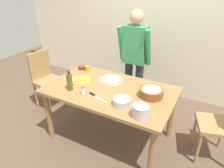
# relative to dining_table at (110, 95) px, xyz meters

# --- Properties ---
(ground) EXTENTS (8.00, 8.00, 0.00)m
(ground) POSITION_rel_dining_table_xyz_m (0.00, 0.00, -0.67)
(ground) COLOR brown
(wall_back) EXTENTS (5.60, 0.10, 2.60)m
(wall_back) POSITION_rel_dining_table_xyz_m (0.00, 1.60, 0.63)
(wall_back) COLOR silver
(wall_back) RESTS_ON ground
(dining_table) EXTENTS (1.60, 0.96, 0.76)m
(dining_table) POSITION_rel_dining_table_xyz_m (0.00, 0.00, 0.00)
(dining_table) COLOR olive
(dining_table) RESTS_ON ground
(person_cook) EXTENTS (0.49, 0.25, 1.62)m
(person_cook) POSITION_rel_dining_table_xyz_m (0.00, 0.76, 0.27)
(person_cook) COLOR #2D2D38
(person_cook) RESTS_ON ground
(chair_wooden_left) EXTENTS (0.45, 0.45, 0.95)m
(chair_wooden_left) POSITION_rel_dining_table_xyz_m (-1.32, 0.19, -0.13)
(chair_wooden_left) COLOR #A37A4C
(chair_wooden_left) RESTS_ON ground
(chair_wooden_right) EXTENTS (0.50, 0.50, 0.95)m
(chair_wooden_right) POSITION_rel_dining_table_xyz_m (1.32, 0.31, -0.13)
(chair_wooden_right) COLOR #A37A4C
(chair_wooden_right) RESTS_ON ground
(pizza_raw_on_board) EXTENTS (0.33, 0.33, 0.02)m
(pizza_raw_on_board) POSITION_rel_dining_table_xyz_m (-0.11, 0.22, 0.10)
(pizza_raw_on_board) COLOR beige
(pizza_raw_on_board) RESTS_ON dining_table
(plate_with_slice) EXTENTS (0.26, 0.26, 0.02)m
(plate_with_slice) POSITION_rel_dining_table_xyz_m (-0.47, 0.02, 0.10)
(plate_with_slice) COLOR gold
(plate_with_slice) RESTS_ON dining_table
(popcorn_bowl) EXTENTS (0.28, 0.28, 0.11)m
(popcorn_bowl) POSITION_rel_dining_table_xyz_m (0.51, 0.08, 0.15)
(popcorn_bowl) COLOR brown
(popcorn_bowl) RESTS_ON dining_table
(mixing_bowl_steel) EXTENTS (0.20, 0.20, 0.08)m
(mixing_bowl_steel) POSITION_rel_dining_table_xyz_m (0.28, -0.24, 0.13)
(mixing_bowl_steel) COLOR #B7B7BC
(mixing_bowl_steel) RESTS_ON dining_table
(small_sauce_bowl) EXTENTS (0.11, 0.11, 0.06)m
(small_sauce_bowl) POSITION_rel_dining_table_xyz_m (-0.68, 0.34, 0.12)
(small_sauce_bowl) COLOR #4C2D1E
(small_sauce_bowl) RESTS_ON dining_table
(olive_oil_bottle) EXTENTS (0.07, 0.07, 0.26)m
(olive_oil_bottle) POSITION_rel_dining_table_xyz_m (-0.43, -0.25, 0.20)
(olive_oil_bottle) COLOR #47561E
(olive_oil_bottle) RESTS_ON dining_table
(steel_pot) EXTENTS (0.17, 0.17, 0.13)m
(steel_pot) POSITION_rel_dining_table_xyz_m (0.54, -0.34, 0.16)
(steel_pot) COLOR #B7B7BC
(steel_pot) RESTS_ON dining_table
(cup_orange) EXTENTS (0.07, 0.07, 0.08)m
(cup_orange) POSITION_rel_dining_table_xyz_m (-0.55, 0.31, 0.13)
(cup_orange) COLOR orange
(cup_orange) RESTS_ON dining_table
(salt_shaker) EXTENTS (0.04, 0.04, 0.11)m
(salt_shaker) POSITION_rel_dining_table_xyz_m (-0.22, -0.26, 0.14)
(salt_shaker) COLOR white
(salt_shaker) RESTS_ON dining_table
(chef_knife) EXTENTS (0.28, 0.12, 0.02)m
(chef_knife) POSITION_rel_dining_table_xyz_m (-0.06, -0.24, 0.10)
(chef_knife) COLOR silver
(chef_knife) RESTS_ON dining_table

